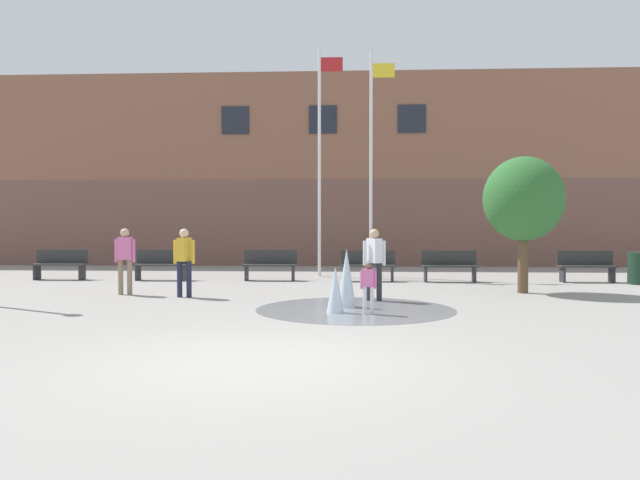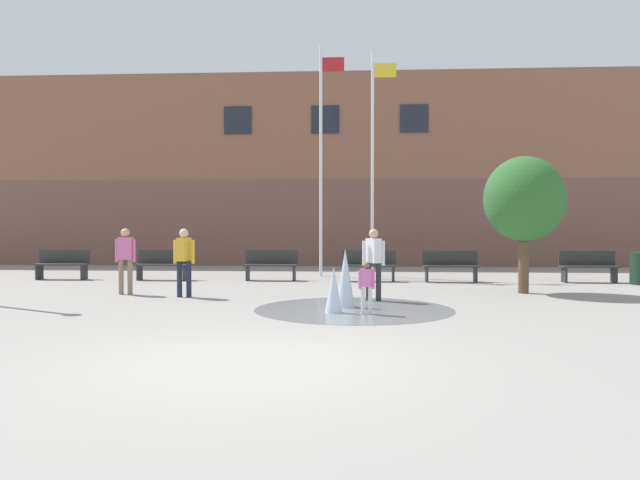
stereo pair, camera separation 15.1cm
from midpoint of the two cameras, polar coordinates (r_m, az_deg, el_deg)
name	(u,v)px [view 2 (the right image)]	position (r m, az deg, el deg)	size (l,w,h in m)	color
ground_plane	(252,361)	(7.94, -5.68, -10.96)	(100.00, 100.00, 0.00)	gray
library_building	(329,175)	(27.88, 0.97, 5.98)	(36.00, 6.05, 7.74)	brown
splash_fountain	(345,290)	(12.48, 2.66, -4.61)	(3.98, 3.98, 1.20)	gray
park_bench_far_left	(63,264)	(20.55, -22.28, -2.02)	(1.60, 0.44, 0.91)	#28282D
park_bench_left_of_flagpoles	(163,264)	(19.36, -13.94, -2.16)	(1.60, 0.44, 0.91)	#28282D
park_bench_center	(271,264)	(18.72, -4.26, -2.24)	(1.60, 0.44, 0.91)	#28282D
park_bench_under_right_flagpole	(369,265)	(18.48, 4.76, -2.29)	(1.60, 0.44, 0.91)	#28282D
park_bench_near_trashcan	(451,266)	(18.59, 12.09, -2.30)	(1.60, 0.44, 0.91)	#28282D
park_bench_far_right	(588,266)	(19.68, 23.53, -2.18)	(1.60, 0.44, 0.91)	#28282D
adult_in_red	(374,259)	(13.81, 5.23, -1.71)	(0.50, 0.39, 1.59)	#28282D
child_in_fountain	(366,284)	(11.79, 4.64, -4.00)	(0.31, 0.20, 0.99)	silver
teen_by_trashcan	(125,256)	(15.67, -17.11, -1.38)	(0.50, 0.25, 1.59)	#89755B
adult_near_bench	(184,257)	(14.76, -12.04, -1.53)	(0.50, 0.38, 1.59)	#1E233D
flagpole_left	(322,154)	(20.25, 0.38, 7.91)	(0.80, 0.10, 7.43)	silver
flagpole_right	(373,157)	(20.22, 5.13, 7.60)	(0.80, 0.10, 7.22)	silver
street_tree_near_building	(524,199)	(16.07, 18.42, 3.54)	(1.95, 1.95, 3.35)	brown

